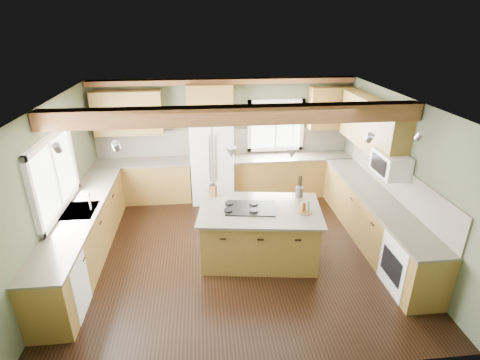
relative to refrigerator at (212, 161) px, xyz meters
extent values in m
plane|color=black|center=(0.30, -2.12, -0.90)|extent=(5.60, 5.60, 0.00)
plane|color=silver|center=(0.30, -2.12, 1.70)|extent=(5.60, 5.60, 0.00)
plane|color=#49543B|center=(0.30, 0.38, 0.40)|extent=(5.60, 0.00, 5.60)
plane|color=#49543B|center=(-2.50, -2.12, 0.40)|extent=(0.00, 5.00, 5.00)
plane|color=#49543B|center=(3.10, -2.12, 0.40)|extent=(0.00, 5.00, 5.00)
cube|color=#583019|center=(0.30, -2.32, 1.57)|extent=(5.55, 0.26, 0.26)
cube|color=#583019|center=(0.30, 0.28, 1.64)|extent=(5.55, 0.20, 0.10)
cube|color=brown|center=(0.30, 0.36, 0.31)|extent=(5.58, 0.03, 0.58)
cube|color=brown|center=(3.08, -2.07, 0.31)|extent=(0.03, 3.70, 0.58)
cube|color=brown|center=(-1.49, 0.08, -0.46)|extent=(2.02, 0.60, 0.88)
cube|color=#473F34|center=(-1.49, 0.08, 0.00)|extent=(2.06, 0.64, 0.04)
cube|color=brown|center=(1.79, 0.08, -0.46)|extent=(2.62, 0.60, 0.88)
cube|color=#473F34|center=(1.79, 0.08, 0.00)|extent=(2.66, 0.64, 0.04)
cube|color=brown|center=(-2.20, -2.07, -0.46)|extent=(0.60, 3.70, 0.88)
cube|color=#473F34|center=(-2.20, -2.07, 0.00)|extent=(0.64, 3.74, 0.04)
cube|color=brown|center=(2.80, -2.07, -0.46)|extent=(0.60, 3.70, 0.88)
cube|color=#473F34|center=(2.80, -2.07, 0.00)|extent=(0.64, 3.74, 0.04)
cube|color=brown|center=(-1.69, 0.21, 1.05)|extent=(1.40, 0.35, 0.90)
cube|color=brown|center=(0.00, 0.21, 1.25)|extent=(0.96, 0.35, 0.70)
cube|color=brown|center=(2.92, -1.22, 1.05)|extent=(0.35, 2.20, 0.90)
cube|color=brown|center=(2.60, 0.21, 1.05)|extent=(0.90, 0.35, 0.90)
cube|color=white|center=(-2.48, -2.07, 0.65)|extent=(0.04, 1.60, 1.05)
cube|color=white|center=(1.45, 0.36, 0.65)|extent=(1.10, 0.04, 1.00)
cube|color=#262628|center=(-2.20, -2.07, 0.01)|extent=(0.50, 0.65, 0.03)
cylinder|color=#B2B2B7|center=(-2.02, -2.07, 0.15)|extent=(0.02, 0.02, 0.28)
cube|color=white|center=(-2.19, -3.37, -0.47)|extent=(0.60, 0.60, 0.84)
cube|color=white|center=(2.79, -3.37, -0.47)|extent=(0.60, 0.72, 0.84)
cube|color=white|center=(2.88, -2.17, 0.65)|extent=(0.40, 0.70, 0.38)
cone|color=#B2B2B7|center=(0.24, -2.26, 0.98)|extent=(0.18, 0.18, 0.16)
cone|color=#B2B2B7|center=(1.15, -2.38, 0.98)|extent=(0.18, 0.18, 0.16)
cube|color=white|center=(0.00, 0.00, 0.00)|extent=(0.90, 0.74, 1.80)
cube|color=brown|center=(0.70, -2.32, -0.46)|extent=(1.98, 1.37, 0.88)
cube|color=#473F34|center=(0.70, -2.32, 0.00)|extent=(2.12, 1.50, 0.04)
cube|color=black|center=(0.55, -2.30, 0.03)|extent=(0.86, 0.64, 0.02)
cube|color=brown|center=(-0.04, -1.77, 0.12)|extent=(0.14, 0.13, 0.20)
cylinder|color=#3B322F|center=(1.44, -1.94, 0.11)|extent=(0.15, 0.15, 0.17)
camera|label=1|loc=(-0.19, -7.61, 2.89)|focal=28.00mm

